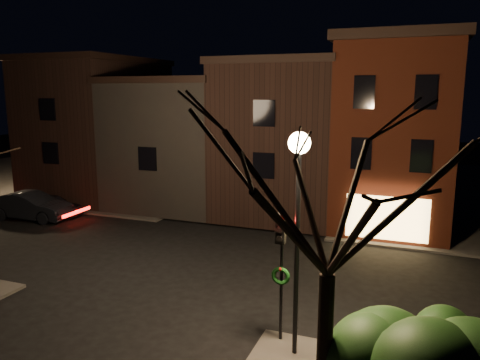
{
  "coord_description": "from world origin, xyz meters",
  "views": [
    {
      "loc": [
        9.16,
        -18.29,
        7.67
      ],
      "look_at": [
        0.82,
        3.64,
        3.2
      ],
      "focal_mm": 35.0,
      "sensor_mm": 36.0,
      "label": 1
    }
  ],
  "objects_px": {
    "traffic_signal": "(281,257)",
    "parked_car_a": "(51,205)",
    "street_lamp_near": "(298,184)",
    "parked_car_b": "(31,206)",
    "bare_tree_right": "(331,165)"
  },
  "relations": [
    {
      "from": "bare_tree_right",
      "to": "parked_car_a",
      "type": "height_order",
      "value": "bare_tree_right"
    },
    {
      "from": "traffic_signal",
      "to": "parked_car_a",
      "type": "height_order",
      "value": "traffic_signal"
    },
    {
      "from": "bare_tree_right",
      "to": "parked_car_b",
      "type": "bearing_deg",
      "value": 150.29
    },
    {
      "from": "street_lamp_near",
      "to": "bare_tree_right",
      "type": "xyz_separation_m",
      "value": [
        1.3,
        -2.5,
        0.97
      ]
    },
    {
      "from": "parked_car_a",
      "to": "parked_car_b",
      "type": "distance_m",
      "value": 1.24
    },
    {
      "from": "parked_car_a",
      "to": "street_lamp_near",
      "type": "bearing_deg",
      "value": -120.47
    },
    {
      "from": "bare_tree_right",
      "to": "parked_car_b",
      "type": "relative_size",
      "value": 1.68
    },
    {
      "from": "bare_tree_right",
      "to": "parked_car_a",
      "type": "xyz_separation_m",
      "value": [
        -19.38,
        12.46,
        -5.46
      ]
    },
    {
      "from": "traffic_signal",
      "to": "bare_tree_right",
      "type": "bearing_deg",
      "value": -57.59
    },
    {
      "from": "street_lamp_near",
      "to": "parked_car_a",
      "type": "bearing_deg",
      "value": 151.14
    },
    {
      "from": "bare_tree_right",
      "to": "traffic_signal",
      "type": "bearing_deg",
      "value": 122.41
    },
    {
      "from": "traffic_signal",
      "to": "parked_car_b",
      "type": "relative_size",
      "value": 0.8
    },
    {
      "from": "street_lamp_near",
      "to": "parked_car_b",
      "type": "height_order",
      "value": "street_lamp_near"
    },
    {
      "from": "street_lamp_near",
      "to": "parked_car_b",
      "type": "distance_m",
      "value": 21.05
    },
    {
      "from": "traffic_signal",
      "to": "parked_car_a",
      "type": "bearing_deg",
      "value": 151.55
    }
  ]
}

